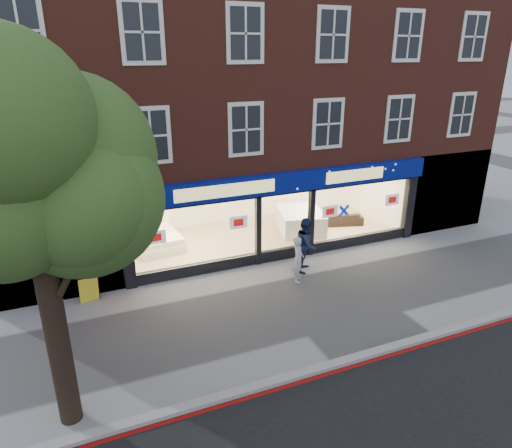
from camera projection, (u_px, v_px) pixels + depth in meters
ground at (328, 297)px, 14.09m from camera, size 120.00×120.00×0.00m
kerb_line at (393, 355)px, 11.42m from camera, size 60.00×0.10×0.01m
kerb_stone at (388, 348)px, 11.57m from camera, size 60.00×0.25×0.12m
showroom_floor at (261, 236)px, 18.59m from camera, size 11.00×4.50×0.10m
building at (244, 63)px, 17.67m from camera, size 19.00×8.26×10.30m
street_tree at (26, 190)px, 7.68m from camera, size 4.00×3.20×6.60m
display_bed at (156, 239)px, 17.31m from camera, size 1.87×2.20×1.14m
bedside_table at (145, 245)px, 16.90m from camera, size 0.54×0.54×0.55m
mattress_stack at (300, 220)px, 18.92m from camera, size 2.21×2.54×0.86m
sofa at (341, 218)px, 19.64m from camera, size 1.92×1.16×0.52m
a_board at (89, 289)px, 13.71m from camera, size 0.61×0.44×0.87m
pedestrian_grey at (298, 259)px, 14.83m from camera, size 0.58×0.67×1.56m
pedestrian_blue at (307, 244)px, 15.53m from camera, size 1.14×1.17×1.90m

